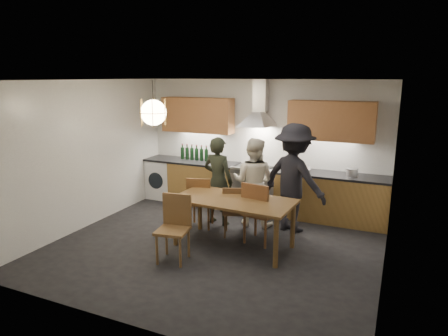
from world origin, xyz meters
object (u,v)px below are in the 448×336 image
at_px(wine_bottles, 194,152).
at_px(stock_pot, 352,173).
at_px(person_left, 218,181).
at_px(dining_table, 234,205).
at_px(chair_front, 175,223).
at_px(mixing_bowl, 303,170).
at_px(person_mid, 253,182).
at_px(person_right, 294,178).
at_px(chair_back_left, 200,199).

bearing_deg(wine_bottles, stock_pot, -2.28).
relative_size(person_left, stock_pot, 8.20).
bearing_deg(wine_bottles, person_left, -45.32).
relative_size(dining_table, person_left, 1.19).
relative_size(dining_table, chair_front, 1.97).
bearing_deg(mixing_bowl, dining_table, -110.43).
bearing_deg(person_mid, mixing_bowl, -135.85).
height_order(chair_front, person_mid, person_mid).
bearing_deg(person_right, dining_table, 79.07).
relative_size(chair_back_left, mixing_bowl, 3.13).
relative_size(chair_front, person_left, 0.60).
bearing_deg(person_left, mixing_bowl, -136.40).
bearing_deg(person_mid, dining_table, 91.39).
relative_size(person_left, person_mid, 1.01).
bearing_deg(person_left, chair_front, 99.04).
relative_size(dining_table, person_mid, 1.20).
height_order(dining_table, person_right, person_right).
relative_size(mixing_bowl, stock_pot, 1.53).
xyz_separation_m(chair_back_left, wine_bottles, (-0.87, 1.43, 0.52)).
bearing_deg(wine_bottles, dining_table, -48.03).
xyz_separation_m(person_left, person_mid, (0.60, 0.21, -0.01)).
distance_m(person_mid, wine_bottles, 1.89).
height_order(person_left, person_mid, person_left).
height_order(person_right, mixing_bowl, person_right).
relative_size(dining_table, mixing_bowl, 6.38).
bearing_deg(chair_front, person_right, 44.65).
distance_m(person_right, wine_bottles, 2.55).
bearing_deg(person_mid, wine_bottles, -29.22).
xyz_separation_m(chair_back_left, person_mid, (0.79, 0.57, 0.26)).
height_order(dining_table, person_mid, person_mid).
xyz_separation_m(mixing_bowl, wine_bottles, (-2.38, 0.12, 0.13)).
bearing_deg(person_left, person_right, -162.99).
distance_m(dining_table, person_right, 1.28).
bearing_deg(person_right, wine_bottles, 2.37).
relative_size(chair_front, person_right, 0.52).
xyz_separation_m(dining_table, chair_back_left, (-0.84, 0.48, -0.16)).
height_order(dining_table, chair_front, chair_front).
height_order(person_right, wine_bottles, person_right).
relative_size(person_mid, person_right, 0.85).
bearing_deg(chair_back_left, chair_front, 86.00).
height_order(person_left, stock_pot, person_left).
relative_size(person_mid, stock_pot, 8.14).
distance_m(chair_front, stock_pot, 3.36).
relative_size(dining_table, stock_pot, 9.76).
xyz_separation_m(chair_front, wine_bottles, (-1.09, 2.66, 0.51)).
height_order(dining_table, chair_back_left, chair_back_left).
bearing_deg(dining_table, person_right, 60.45).
distance_m(chair_front, person_mid, 1.90).
xyz_separation_m(dining_table, mixing_bowl, (0.67, 1.79, 0.24)).
xyz_separation_m(person_right, stock_pot, (0.87, 0.72, 0.02)).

